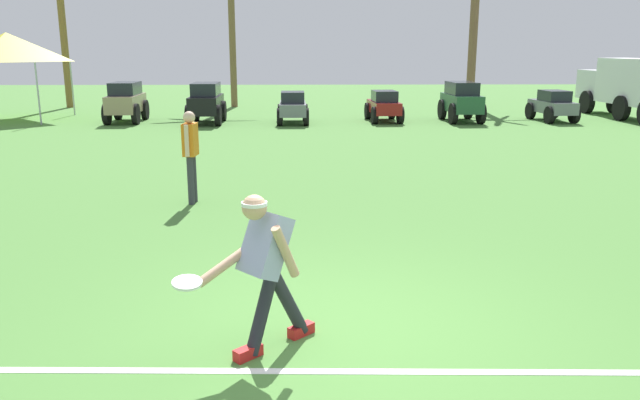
# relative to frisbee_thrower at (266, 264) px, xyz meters

# --- Properties ---
(ground_plane) EXTENTS (80.00, 80.00, 0.00)m
(ground_plane) POSITION_rel_frisbee_thrower_xyz_m (0.68, 0.33, -0.80)
(ground_plane) COLOR #4B7F38
(field_line_paint) EXTENTS (24.90, 0.85, 0.01)m
(field_line_paint) POSITION_rel_frisbee_thrower_xyz_m (0.68, -0.41, -0.79)
(field_line_paint) COLOR white
(field_line_paint) RESTS_ON ground_plane
(frisbee_thrower) EXTENTS (0.99, 0.69, 1.42)m
(frisbee_thrower) POSITION_rel_frisbee_thrower_xyz_m (0.00, 0.00, 0.00)
(frisbee_thrower) COLOR #23232D
(frisbee_thrower) RESTS_ON ground_plane
(frisbee_in_flight) EXTENTS (0.31, 0.31, 0.06)m
(frisbee_in_flight) POSITION_rel_frisbee_thrower_xyz_m (-0.61, -0.31, -0.05)
(frisbee_in_flight) COLOR white
(teammate_near_sideline) EXTENTS (0.23, 0.50, 1.56)m
(teammate_near_sideline) POSITION_rel_frisbee_thrower_xyz_m (-1.60, 5.37, 0.14)
(teammate_near_sideline) COLOR #33333D
(teammate_near_sideline) RESTS_ON ground_plane
(parked_car_slot_a) EXTENTS (1.26, 2.39, 1.40)m
(parked_car_slot_a) POSITION_rel_frisbee_thrower_xyz_m (-6.05, 17.39, -0.05)
(parked_car_slot_a) COLOR #998466
(parked_car_slot_a) RESTS_ON ground_plane
(parked_car_slot_b) EXTENTS (1.21, 2.37, 1.40)m
(parked_car_slot_b) POSITION_rel_frisbee_thrower_xyz_m (-3.14, 16.93, -0.05)
(parked_car_slot_b) COLOR black
(parked_car_slot_b) RESTS_ON ground_plane
(parked_car_slot_c) EXTENTS (1.13, 2.22, 1.10)m
(parked_car_slot_c) POSITION_rel_frisbee_thrower_xyz_m (-0.12, 16.92, -0.23)
(parked_car_slot_c) COLOR slate
(parked_car_slot_c) RESTS_ON ground_plane
(parked_car_slot_d) EXTENTS (1.21, 2.25, 1.10)m
(parked_car_slot_d) POSITION_rel_frisbee_thrower_xyz_m (3.13, 17.39, -0.23)
(parked_car_slot_d) COLOR maroon
(parked_car_slot_d) RESTS_ON ground_plane
(parked_car_slot_e) EXTENTS (1.24, 2.38, 1.40)m
(parked_car_slot_e) POSITION_rel_frisbee_thrower_xyz_m (5.90, 17.33, -0.05)
(parked_car_slot_e) COLOR #235133
(parked_car_slot_e) RESTS_ON ground_plane
(parked_car_slot_f) EXTENTS (1.26, 2.27, 1.10)m
(parked_car_slot_f) POSITION_rel_frisbee_thrower_xyz_m (9.21, 17.36, -0.23)
(parked_car_slot_f) COLOR slate
(parked_car_slot_f) RESTS_ON ground_plane
(box_truck) EXTENTS (1.60, 5.95, 2.20)m
(box_truck) POSITION_rel_frisbee_thrower_xyz_m (12.33, 18.05, 0.44)
(box_truck) COLOR silver
(box_truck) RESTS_ON ground_plane
(palm_tree_far_left) EXTENTS (2.97, 3.40, 6.82)m
(palm_tree_far_left) POSITION_rel_frisbee_thrower_xyz_m (-10.18, 23.09, 3.33)
(palm_tree_far_left) COLOR brown
(palm_tree_far_left) RESTS_ON ground_plane
(palm_tree_left_of_centre) EXTENTS (3.78, 3.63, 6.78)m
(palm_tree_left_of_centre) POSITION_rel_frisbee_thrower_xyz_m (-2.88, 23.22, 3.29)
(palm_tree_left_of_centre) COLOR brown
(palm_tree_left_of_centre) RESTS_ON ground_plane
(palm_tree_right_of_centre) EXTENTS (3.57, 3.43, 7.18)m
(palm_tree_right_of_centre) POSITION_rel_frisbee_thrower_xyz_m (7.81, 23.54, 3.32)
(palm_tree_right_of_centre) COLOR brown
(palm_tree_right_of_centre) RESTS_ON ground_plane
(event_tent) EXTENTS (3.36, 3.36, 3.11)m
(event_tent) POSITION_rel_frisbee_thrower_xyz_m (-10.40, 18.27, 1.81)
(event_tent) COLOR #B2B5BA
(event_tent) RESTS_ON ground_plane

